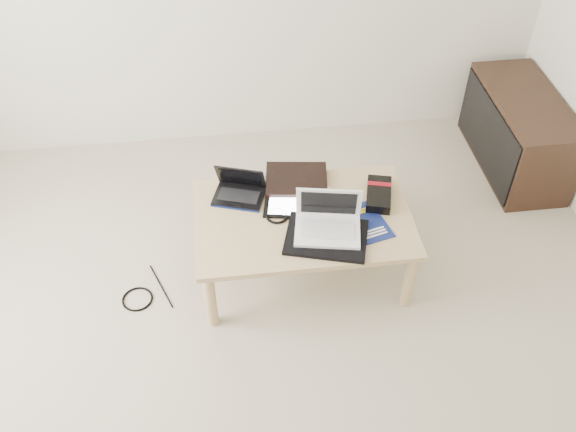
{
  "coord_description": "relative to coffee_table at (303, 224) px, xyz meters",
  "views": [
    {
      "loc": [
        -0.07,
        -1.6,
        2.66
      ],
      "look_at": [
        0.23,
        0.71,
        0.42
      ],
      "focal_mm": 40.0,
      "sensor_mm": 36.0,
      "label": 1
    }
  ],
  "objects": [
    {
      "name": "book",
      "position": [
        0.0,
        0.27,
        0.06
      ],
      "size": [
        0.36,
        0.31,
        0.03
      ],
      "color": "black",
      "rests_on": "coffee_table"
    },
    {
      "name": "motherboard",
      "position": [
        0.29,
        -0.09,
        0.05
      ],
      "size": [
        0.29,
        0.33,
        0.01
      ],
      "color": "#0B0D49",
      "rests_on": "coffee_table"
    },
    {
      "name": "neoprene_sleeve",
      "position": [
        0.09,
        -0.17,
        0.06
      ],
      "size": [
        0.46,
        0.39,
        0.02
      ],
      "primitive_type": "cube",
      "rotation": [
        0.0,
        0.0,
        -0.28
      ],
      "color": "black",
      "rests_on": "coffee_table"
    },
    {
      "name": "floor_cable_trail",
      "position": [
        -0.77,
        -0.03,
        -0.35
      ],
      "size": [
        0.13,
        0.31,
        0.01
      ],
      "primitive_type": "cylinder",
      "rotation": [
        1.57,
        0.0,
        0.38
      ],
      "color": "black",
      "rests_on": "ground"
    },
    {
      "name": "tablet",
      "position": [
        -0.07,
        0.08,
        0.05
      ],
      "size": [
        0.27,
        0.23,
        0.01
      ],
      "color": "black",
      "rests_on": "coffee_table"
    },
    {
      "name": "floor_cable_coil",
      "position": [
        -0.89,
        -0.1,
        -0.35
      ],
      "size": [
        0.17,
        0.17,
        0.01
      ],
      "primitive_type": "torus",
      "rotation": [
        0.0,
        0.0,
        -0.05
      ],
      "color": "black",
      "rests_on": "ground"
    },
    {
      "name": "room_shell",
      "position": [
        -0.31,
        -0.71,
        1.32
      ],
      "size": [
        4.2,
        4.2,
        2.7
      ],
      "color": "silver",
      "rests_on": "ground"
    },
    {
      "name": "remote",
      "position": [
        0.16,
        0.08,
        0.06
      ],
      "size": [
        0.08,
        0.22,
        0.02
      ],
      "color": "#AEAFB3",
      "rests_on": "coffee_table"
    },
    {
      "name": "white_laptop",
      "position": [
        0.1,
        -0.12,
        0.12
      ],
      "size": [
        0.36,
        0.28,
        0.23
      ],
      "color": "white",
      "rests_on": "neoprene_sleeve"
    },
    {
      "name": "netbook",
      "position": [
        -0.31,
        0.2,
        0.09
      ],
      "size": [
        0.3,
        0.26,
        0.18
      ],
      "color": "black",
      "rests_on": "coffee_table"
    },
    {
      "name": "coffee_table",
      "position": [
        0.0,
        0.0,
        0.0
      ],
      "size": [
        1.1,
        0.7,
        0.4
      ],
      "color": "tan",
      "rests_on": "ground"
    },
    {
      "name": "cable_coil",
      "position": [
        -0.13,
        0.02,
        0.06
      ],
      "size": [
        0.14,
        0.14,
        0.01
      ],
      "primitive_type": "torus",
      "rotation": [
        0.0,
        0.0,
        0.24
      ],
      "color": "black",
      "rests_on": "coffee_table"
    },
    {
      "name": "ground",
      "position": [
        -0.31,
        -0.71,
        -0.35
      ],
      "size": [
        4.0,
        4.0,
        0.0
      ],
      "primitive_type": "plane",
      "color": "beige",
      "rests_on": "ground"
    },
    {
      "name": "media_cabinet",
      "position": [
        1.46,
        0.74,
        -0.1
      ],
      "size": [
        0.41,
        0.9,
        0.5
      ],
      "color": "#362216",
      "rests_on": "ground"
    },
    {
      "name": "gpu_box",
      "position": [
        0.41,
        0.09,
        0.08
      ],
      "size": [
        0.18,
        0.27,
        0.06
      ],
      "color": "black",
      "rests_on": "coffee_table"
    }
  ]
}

